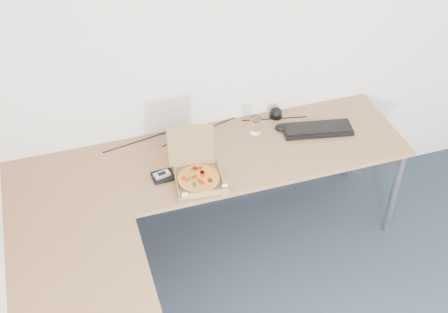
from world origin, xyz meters
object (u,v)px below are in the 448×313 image
object	(u,v)px
desk	(177,219)
wallet	(163,176)
pizza_box	(198,175)
keyboard	(318,129)
drinking_glass	(255,125)

from	to	relation	value
desk	wallet	bearing A→B (deg)	90.10
pizza_box	wallet	bearing A→B (deg)	164.34
pizza_box	desk	bearing A→B (deg)	-120.25
pizza_box	wallet	size ratio (longest dim) A/B	2.56
pizza_box	keyboard	xyz separation A→B (m)	(0.88, 0.22, -0.02)
desk	drinking_glass	distance (m)	0.90
desk	keyboard	size ratio (longest dim) A/B	5.53
drinking_glass	keyboard	distance (m)	0.41
pizza_box	wallet	world-z (taller)	pizza_box
drinking_glass	pizza_box	bearing A→B (deg)	-145.71
desk	keyboard	xyz separation A→B (m)	(1.07, 0.47, 0.04)
pizza_box	wallet	xyz separation A→B (m)	(-0.19, 0.08, -0.02)
pizza_box	keyboard	world-z (taller)	pizza_box
pizza_box	keyboard	distance (m)	0.91
wallet	keyboard	bearing A→B (deg)	4.17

